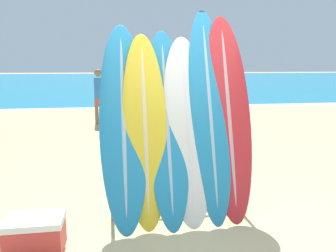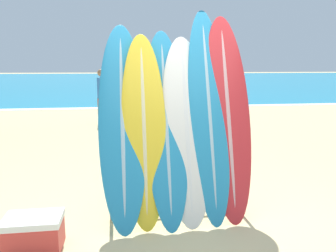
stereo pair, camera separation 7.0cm
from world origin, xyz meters
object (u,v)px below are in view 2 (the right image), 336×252
surfboard_slot_4 (209,113)px  person_far_left (167,88)px  surfboard_slot_2 (166,125)px  surfboard_slot_3 (186,128)px  surfboard_rack (177,176)px  person_near_water (201,91)px  cooler_box (34,233)px  surfboard_slot_5 (228,115)px  person_mid_beach (102,94)px  surfboard_slot_0 (122,123)px  surfboard_slot_1 (144,128)px

surfboard_slot_4 → person_far_left: (0.79, 9.30, -0.36)m
surfboard_slot_2 → surfboard_slot_3: (0.24, -0.03, -0.04)m
surfboard_rack → person_near_water: bearing=74.1°
surfboard_slot_3 → cooler_box: size_ratio=3.88×
surfboard_slot_3 → surfboard_slot_5: 0.53m
surfboard_rack → surfboard_slot_4: (0.40, 0.09, 0.76)m
surfboard_rack → person_mid_beach: 6.80m
surfboard_slot_4 → person_near_water: (1.74, 7.43, -0.32)m
surfboard_slot_0 → person_mid_beach: size_ratio=1.37×
surfboard_slot_0 → person_far_left: 9.50m
cooler_box → surfboard_slot_2: bearing=22.7°
surfboard_slot_1 → cooler_box: size_ratio=3.93×
surfboard_slot_5 → cooler_box: 2.50m
surfboard_slot_4 → person_near_water: surfboard_slot_4 is taller
surfboard_slot_4 → person_near_water: bearing=76.8°
surfboard_slot_0 → person_near_water: (2.78, 7.45, -0.22)m
cooler_box → person_near_water: bearing=65.4°
surfboard_slot_1 → person_far_left: surfboard_slot_1 is taller
surfboard_slot_1 → surfboard_slot_4: surfboard_slot_4 is taller
surfboard_rack → surfboard_slot_5: (0.63, 0.07, 0.72)m
surfboard_slot_3 → person_near_water: 7.76m
surfboard_slot_4 → person_mid_beach: bearing=104.1°
surfboard_slot_1 → surfboard_slot_3: 0.51m
person_near_water → person_far_left: 2.10m
surfboard_rack → cooler_box: bearing=-161.0°
surfboard_slot_0 → surfboard_slot_5: 1.27m
person_far_left → surfboard_slot_4: bearing=48.4°
surfboard_slot_4 → person_far_left: 9.34m
surfboard_slot_0 → surfboard_slot_4: (1.04, 0.02, 0.10)m
person_far_left → person_near_water: bearing=80.2°
surfboard_slot_0 → surfboard_slot_4: surfboard_slot_4 is taller
surfboard_slot_0 → person_far_left: bearing=78.9°
surfboard_rack → cooler_box: (-1.55, -0.53, -0.33)m
surfboard_rack → person_mid_beach: (-1.26, 6.67, 0.42)m
person_near_water → surfboard_slot_4: bearing=-51.7°
surfboard_slot_3 → person_far_left: surfboard_slot_3 is taller
surfboard_slot_0 → surfboard_slot_1: bearing=-10.3°
surfboard_slot_0 → surfboard_slot_3: bearing=-2.5°
surfboard_slot_3 → person_near_water: surfboard_slot_3 is taller
surfboard_slot_3 → surfboard_slot_1: bearing=-178.6°
surfboard_rack → surfboard_slot_0: bearing=174.0°
surfboard_slot_0 → person_far_left: (1.83, 9.32, -0.27)m
surfboard_slot_5 → person_near_water: size_ratio=1.41×
person_far_left → cooler_box: bearing=37.8°
surfboard_slot_2 → surfboard_slot_3: surfboard_slot_2 is taller
surfboard_slot_0 → surfboard_slot_4: bearing=1.0°
surfboard_rack → surfboard_slot_0: surfboard_slot_0 is taller
surfboard_slot_3 → person_far_left: size_ratio=1.32×
surfboard_slot_4 → person_mid_beach: (-1.65, 6.59, -0.33)m
surfboard_slot_0 → cooler_box: 1.48m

